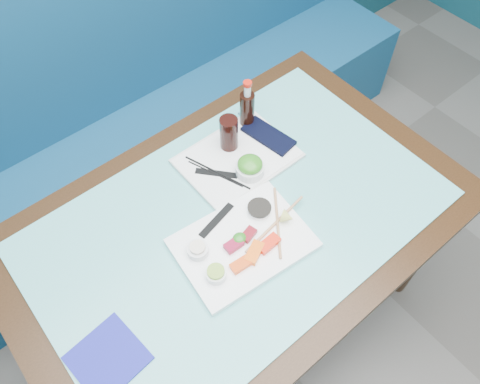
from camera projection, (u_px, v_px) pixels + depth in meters
booth_bench at (120, 140)px, 2.10m from camera, size 3.00×0.56×1.17m
dining_table at (238, 233)px, 1.49m from camera, size 1.40×0.90×0.75m
glass_top at (238, 219)px, 1.42m from camera, size 1.22×0.76×0.01m
sashimi_plate at (243, 243)px, 1.35m from camera, size 0.40×0.31×0.02m
salmon_left at (242, 264)px, 1.30m from camera, size 0.07×0.04×0.02m
salmon_mid at (254, 252)px, 1.32m from camera, size 0.08×0.06×0.02m
salmon_right at (269, 244)px, 1.33m from camera, size 0.07×0.04×0.02m
tuna_left at (234, 245)px, 1.33m from camera, size 0.05×0.03×0.02m
tuna_right at (249, 234)px, 1.35m from camera, size 0.05×0.04×0.02m
seaweed_garnish at (239, 238)px, 1.34m from camera, size 0.05×0.05×0.02m
ramekin_wasabi at (216, 274)px, 1.27m from camera, size 0.07×0.07×0.02m
wasabi_fill at (216, 271)px, 1.26m from camera, size 0.06×0.06×0.01m
ramekin_ginger at (198, 250)px, 1.32m from camera, size 0.06×0.06×0.03m
ginger_fill at (197, 247)px, 1.30m from camera, size 0.05×0.05×0.01m
soy_dish at (259, 210)px, 1.40m from camera, size 0.09×0.09×0.01m
soy_fill at (259, 208)px, 1.39m from camera, size 0.10×0.10×0.01m
lemon_wedge at (288, 217)px, 1.37m from camera, size 0.05×0.05×0.04m
chopstick_sleeve at (216, 220)px, 1.38m from camera, size 0.14×0.05×0.00m
wooden_chopstick_a at (275, 223)px, 1.38m from camera, size 0.26×0.04×0.01m
wooden_chopstick_b at (277, 222)px, 1.38m from camera, size 0.16×0.20×0.01m
serving_tray at (237, 158)px, 1.54m from camera, size 0.36×0.27×0.01m
paper_placemat at (237, 157)px, 1.53m from camera, size 0.36×0.25×0.00m
seaweed_bowl at (250, 169)px, 1.48m from camera, size 0.10×0.10×0.04m
seaweed_salad at (250, 164)px, 1.46m from camera, size 0.10×0.10×0.04m
cola_glass at (229, 133)px, 1.51m from camera, size 0.06×0.06×0.12m
navy_pouch at (268, 136)px, 1.57m from camera, size 0.11×0.19×0.01m
fork at (247, 120)px, 1.62m from camera, size 0.02×0.08×0.01m
black_chopstick_a at (215, 174)px, 1.49m from camera, size 0.08×0.19×0.01m
black_chopstick_b at (217, 173)px, 1.49m from camera, size 0.09×0.23×0.01m
tray_sleeve at (216, 173)px, 1.49m from camera, size 0.11×0.12×0.00m
cola_bottle_body at (247, 111)px, 1.57m from camera, size 0.06×0.06×0.14m
cola_bottle_neck at (247, 90)px, 1.50m from camera, size 0.03×0.03×0.04m
cola_bottle_cap at (248, 84)px, 1.47m from camera, size 0.03×0.03×0.01m
blue_napkin at (108, 358)px, 1.18m from camera, size 0.18×0.18×0.01m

